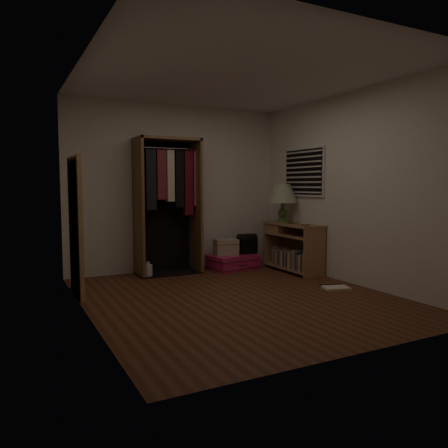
{
  "coord_description": "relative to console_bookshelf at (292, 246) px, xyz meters",
  "views": [
    {
      "loc": [
        -2.51,
        -4.52,
        1.35
      ],
      "look_at": [
        0.3,
        0.95,
        0.8
      ],
      "focal_mm": 35.0,
      "sensor_mm": 36.0,
      "label": 1
    }
  ],
  "objects": [
    {
      "name": "pink_suitcase",
      "position": [
        -0.75,
        0.57,
        -0.28
      ],
      "size": [
        0.82,
        0.64,
        0.23
      ],
      "rotation": [
        0.0,
        0.0,
        0.13
      ],
      "color": "#C9185A",
      "rests_on": "ground"
    },
    {
      "name": "room_walls",
      "position": [
        -1.46,
        -0.98,
        1.1
      ],
      "size": [
        3.52,
        4.02,
        2.6
      ],
      "color": "silver",
      "rests_on": "ground"
    },
    {
      "name": "floor_book",
      "position": [
        -0.18,
        -1.21,
        -0.39
      ],
      "size": [
        0.4,
        0.35,
        0.03
      ],
      "rotation": [
        0.0,
        0.0,
        -0.3
      ],
      "color": "#F0E7CA",
      "rests_on": "ground"
    },
    {
      "name": "train_case",
      "position": [
        -0.84,
        0.63,
        -0.04
      ],
      "size": [
        0.41,
        0.31,
        0.27
      ],
      "rotation": [
        0.0,
        0.0,
        -0.15
      ],
      "color": "tan",
      "rests_on": "pink_suitcase"
    },
    {
      "name": "open_wardrobe",
      "position": [
        -1.76,
        0.74,
        0.82
      ],
      "size": [
        0.99,
        0.5,
        2.05
      ],
      "color": "brown",
      "rests_on": "ground"
    },
    {
      "name": "console_bookshelf",
      "position": [
        0.0,
        0.0,
        0.0
      ],
      "size": [
        0.42,
        1.12,
        0.75
      ],
      "color": "#966A48",
      "rests_on": "ground"
    },
    {
      "name": "brass_tray",
      "position": [
        0.0,
        -0.08,
        0.36
      ],
      "size": [
        0.29,
        0.29,
        0.01
      ],
      "rotation": [
        0.0,
        0.0,
        0.33
      ],
      "color": "#B58F45",
      "rests_on": "console_bookshelf"
    },
    {
      "name": "table_lamp",
      "position": [
        0.0,
        0.27,
        0.8
      ],
      "size": [
        0.52,
        0.52,
        0.62
      ],
      "rotation": [
        0.0,
        0.0,
        -0.05
      ],
      "color": "#46572A",
      "rests_on": "console_bookshelf"
    },
    {
      "name": "ground",
      "position": [
        -1.54,
        -1.03,
        -0.4
      ],
      "size": [
        4.0,
        4.0,
        0.0
      ],
      "primitive_type": "plane",
      "color": "#502817",
      "rests_on": "ground"
    },
    {
      "name": "white_jug",
      "position": [
        -2.16,
        0.57,
        -0.3
      ],
      "size": [
        0.15,
        0.15,
        0.23
      ],
      "rotation": [
        0.0,
        0.0,
        0.19
      ],
      "color": "silver",
      "rests_on": "ground"
    },
    {
      "name": "black_bag",
      "position": [
        -0.46,
        0.6,
        -0.0
      ],
      "size": [
        0.31,
        0.21,
        0.33
      ],
      "rotation": [
        0.0,
        0.0,
        -0.07
      ],
      "color": "black",
      "rests_on": "pink_suitcase"
    },
    {
      "name": "ceramic_bowl",
      "position": [
        -0.05,
        -0.38,
        0.37
      ],
      "size": [
        0.17,
        0.17,
        0.04
      ],
      "primitive_type": "imported",
      "rotation": [
        0.0,
        0.0,
        0.13
      ],
      "color": "#A4C4A4",
      "rests_on": "console_bookshelf"
    },
    {
      "name": "floor_mirror",
      "position": [
        -3.24,
        -0.03,
        0.45
      ],
      "size": [
        0.06,
        0.8,
        1.7
      ],
      "color": "tan",
      "rests_on": "ground"
    }
  ]
}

